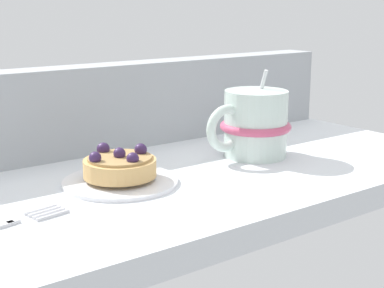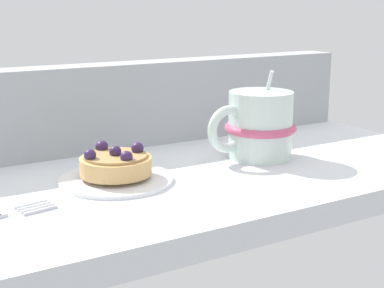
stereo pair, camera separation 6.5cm
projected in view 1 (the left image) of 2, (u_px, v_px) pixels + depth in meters
ground_plane at (162, 187)px, 67.63cm from camera, size 79.10×34.99×2.89cm
window_rail_back at (100, 108)px, 77.57cm from camera, size 77.52×5.04×11.58cm
dessert_plate at (119, 179)px, 64.22cm from camera, size 12.86×12.86×0.91cm
raspberry_tart at (119, 165)px, 63.82cm from camera, size 8.08×8.08×3.33cm
coffee_mug at (253, 124)px, 74.72cm from camera, size 12.63×9.30×11.24cm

